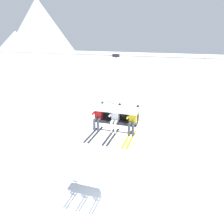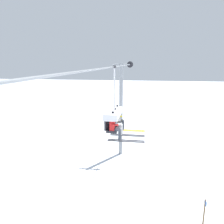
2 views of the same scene
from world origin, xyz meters
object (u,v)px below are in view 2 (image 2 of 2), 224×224
(skier_red, at_px, (115,126))
(trail_sign, at_px, (204,211))
(skier_white, at_px, (117,122))
(skier_yellow, at_px, (119,118))
(lift_tower_far, at_px, (121,108))
(chairlift_chair, at_px, (113,116))

(skier_red, distance_m, trail_sign, 7.28)
(skier_red, bearing_deg, skier_white, 0.00)
(skier_white, bearing_deg, skier_yellow, 0.00)
(skier_white, bearing_deg, lift_tower_far, 5.26)
(chairlift_chair, height_order, skier_yellow, chairlift_chair)
(skier_white, bearing_deg, chairlift_chair, 90.89)
(lift_tower_far, distance_m, skier_yellow, 9.40)
(skier_red, relative_size, skier_white, 1.00)
(lift_tower_far, distance_m, skier_red, 10.97)
(lift_tower_far, relative_size, skier_yellow, 5.31)
(skier_yellow, bearing_deg, skier_white, 180.00)
(skier_red, height_order, skier_white, same)
(trail_sign, bearing_deg, chairlift_chair, 101.07)
(trail_sign, bearing_deg, skier_red, 110.30)
(chairlift_chair, xyz_separation_m, skier_white, (0.00, -0.21, -0.30))
(skier_red, xyz_separation_m, skier_white, (0.80, 0.00, 0.00))
(chairlift_chair, relative_size, skier_yellow, 1.94)
(trail_sign, bearing_deg, lift_tower_far, 32.19)
(chairlift_chair, height_order, trail_sign, chairlift_chair)
(lift_tower_far, height_order, skier_red, lift_tower_far)
(skier_yellow, xyz_separation_m, trail_sign, (0.18, -4.78, -5.20))
(skier_yellow, bearing_deg, lift_tower_far, 5.71)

